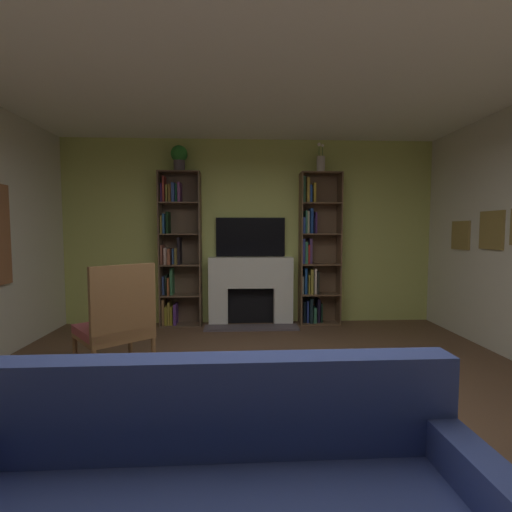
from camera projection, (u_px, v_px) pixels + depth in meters
The scene contains 11 objects.
ground_plane at pixel (264, 421), 2.77m from camera, with size 7.22×7.22×0.00m, color brown.
wall_back_accent at pixel (250, 232), 5.70m from camera, with size 5.75×0.06×2.80m, color #BFCA68.
ceiling at pixel (264, 29), 2.57m from camera, with size 5.75×6.14×0.06m, color white.
fireplace at pixel (251, 288), 5.60m from camera, with size 1.37×0.55×1.02m.
tv at pixel (251, 237), 5.65m from camera, with size 1.05×0.06×0.59m, color black.
bookshelf_left at pixel (176, 252), 5.53m from camera, with size 0.61×0.30×2.29m.
bookshelf_right at pixel (314, 253), 5.63m from camera, with size 0.61×0.30×2.29m.
potted_plant at pixel (179, 157), 5.40m from camera, with size 0.24×0.24×0.38m.
vase_with_flowers at pixel (321, 163), 5.50m from camera, with size 0.12×0.12×0.44m.
armchair at pixel (117, 322), 3.55m from camera, with size 0.85×0.84×1.11m.
coffee_table at pixel (226, 401), 2.28m from camera, with size 0.92×0.47×0.44m.
Camera 1 is at (-0.18, -2.67, 1.43)m, focal length 25.94 mm.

